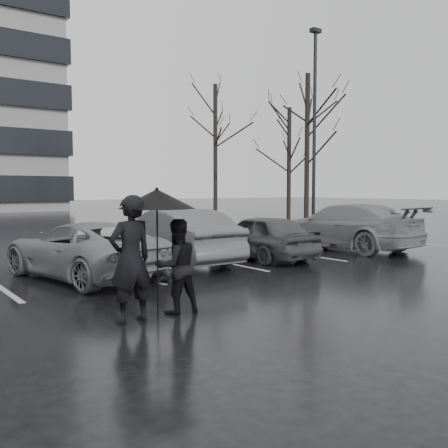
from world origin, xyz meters
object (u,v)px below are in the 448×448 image
car_main (260,237)px  car_west_a (174,237)px  tree_north (215,153)px  car_west_b (84,250)px  lamp_post (314,139)px  pedestrian_left (130,259)px  tree_east (307,150)px  tree_ne (289,164)px  car_east (344,227)px  pedestrian_right (177,266)px

car_main → car_west_a: size_ratio=0.85×
car_main → tree_north: 18.16m
car_west_b → lamp_post: size_ratio=0.47×
pedestrian_left → tree_east: 20.39m
car_west_a → pedestrian_left: (-3.43, -4.59, 0.22)m
tree_east → pedestrian_left: bearing=-142.7°
tree_ne → car_west_b: bearing=-145.5°
car_east → pedestrian_right: pedestrian_right is taller
pedestrian_right → tree_ne: tree_ne is taller
car_west_b → pedestrian_right: (0.02, -3.96, 0.13)m
car_west_a → car_west_b: 2.68m
car_east → car_main: bearing=-2.3°
car_east → tree_east: size_ratio=0.64×
tree_east → car_main: bearing=-141.0°
lamp_post → car_east: bearing=-129.1°
tree_north → pedestrian_right: bearing=-126.6°
tree_ne → car_west_a: bearing=-142.4°
car_west_b → tree_north: (14.22, 15.18, 3.63)m
car_west_a → pedestrian_left: size_ratio=2.33×
tree_east → tree_ne: size_ratio=1.14×
lamp_post → car_west_b: bearing=-155.8°
car_west_a → car_east: bearing=174.6°
car_main → tree_ne: size_ratio=0.53×
pedestrian_left → car_east: bearing=-161.5°
car_east → car_west_b: bearing=-3.7°
lamp_post → tree_ne: size_ratio=1.35×
tree_east → pedestrian_right: bearing=-141.4°
car_main → pedestrian_left: 7.08m
tree_ne → tree_north: tree_north is taller
car_east → pedestrian_left: size_ratio=2.74×
car_main → car_east: car_east is taller
car_west_a → lamp_post: bearing=-153.8°
pedestrian_left → tree_north: tree_north is taller
tree_north → tree_east: bearing=-81.9°
tree_east → tree_ne: tree_east is taller
car_west_b → tree_north: tree_north is taller
lamp_post → tree_east: (1.66, 2.09, -0.32)m
car_west_a → lamp_post: size_ratio=0.46×
tree_north → car_main: bearing=-121.1°
car_east → lamp_post: size_ratio=0.54×
pedestrian_right → lamp_post: 17.24m
lamp_post → tree_east: size_ratio=1.18×
car_west_a → tree_ne: 19.27m
tree_east → car_west_b: bearing=-151.8°
pedestrian_right → car_west_a: bearing=-115.5°
car_east → tree_east: tree_east is taller
pedestrian_right → lamp_post: size_ratio=0.16×
tree_ne → tree_north: 4.67m
car_west_a → pedestrian_right: (-2.60, -4.50, 0.03)m
car_east → pedestrian_right: size_ratio=3.44×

